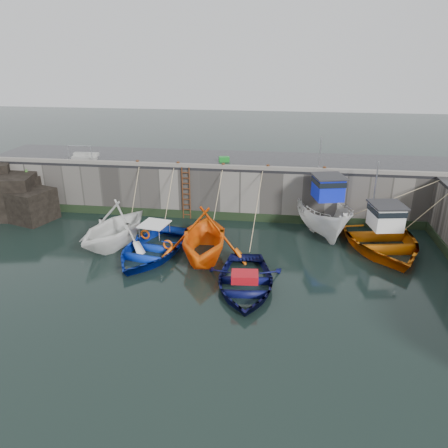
# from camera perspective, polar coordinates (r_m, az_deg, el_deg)

# --- Properties ---
(ground) EXTENTS (120.00, 120.00, 0.00)m
(ground) POSITION_cam_1_polar(r_m,az_deg,el_deg) (17.74, -5.38, -11.15)
(ground) COLOR black
(ground) RESTS_ON ground
(quay_back) EXTENTS (30.00, 5.00, 3.00)m
(quay_back) POSITION_cam_1_polar(r_m,az_deg,el_deg) (28.37, 0.13, 5.25)
(quay_back) COLOR slate
(quay_back) RESTS_ON ground
(road_back) EXTENTS (30.00, 5.00, 0.16)m
(road_back) POSITION_cam_1_polar(r_m,az_deg,el_deg) (27.96, 0.14, 8.35)
(road_back) COLOR black
(road_back) RESTS_ON quay_back
(kerb_back) EXTENTS (30.00, 0.30, 0.20)m
(kerb_back) POSITION_cam_1_polar(r_m,az_deg,el_deg) (25.65, -0.57, 7.52)
(kerb_back) COLOR slate
(kerb_back) RESTS_ON road_back
(algae_back) EXTENTS (30.00, 0.08, 0.50)m
(algae_back) POSITION_cam_1_polar(r_m,az_deg,el_deg) (26.39, -0.61, 1.08)
(algae_back) COLOR black
(algae_back) RESTS_ON ground
(rock_outcrop) EXTENTS (5.85, 4.24, 3.41)m
(rock_outcrop) POSITION_cam_1_polar(r_m,az_deg,el_deg) (29.97, -26.16, 3.40)
(rock_outcrop) COLOR black
(rock_outcrop) RESTS_ON ground
(ladder) EXTENTS (0.51, 0.08, 3.20)m
(ladder) POSITION_cam_1_polar(r_m,az_deg,el_deg) (26.25, -4.97, 3.99)
(ladder) COLOR #3F1E0F
(ladder) RESTS_ON ground
(boat_near_white) EXTENTS (5.66, 6.13, 2.67)m
(boat_near_white) POSITION_cam_1_polar(r_m,az_deg,el_deg) (23.88, -13.90, -2.58)
(boat_near_white) COLOR white
(boat_near_white) RESTS_ON ground
(boat_near_white_rope) EXTENTS (0.04, 3.18, 3.10)m
(boat_near_white_rope) POSITION_cam_1_polar(r_m,az_deg,el_deg) (26.82, -11.33, 0.40)
(boat_near_white_rope) COLOR tan
(boat_near_white_rope) RESTS_ON ground
(boat_near_blue) EXTENTS (4.99, 6.27, 1.16)m
(boat_near_blue) POSITION_cam_1_polar(r_m,az_deg,el_deg) (22.41, -9.46, -3.89)
(boat_near_blue) COLOR #0B2BA8
(boat_near_blue) RESTS_ON ground
(boat_near_blue_rope) EXTENTS (0.04, 3.77, 3.10)m
(boat_near_blue_rope) POSITION_cam_1_polar(r_m,az_deg,el_deg) (25.80, -7.01, -0.20)
(boat_near_blue_rope) COLOR tan
(boat_near_blue_rope) RESTS_ON ground
(boat_near_blacktrim) EXTENTS (5.10, 5.76, 2.82)m
(boat_near_blacktrim) POSITION_cam_1_polar(r_m,az_deg,el_deg) (21.88, -2.60, -4.26)
(boat_near_blacktrim) COLOR orange
(boat_near_blacktrim) RESTS_ON ground
(boat_near_blacktrim_rope) EXTENTS (0.04, 3.70, 3.10)m
(boat_near_blacktrim_rope) POSITION_cam_1_polar(r_m,az_deg,el_deg) (25.31, -1.07, -0.47)
(boat_near_blacktrim_rope) COLOR tan
(boat_near_blacktrim_rope) RESTS_ON ground
(boat_near_navy) EXTENTS (4.10, 5.45, 1.07)m
(boat_near_navy) POSITION_cam_1_polar(r_m,az_deg,el_deg) (19.23, 2.70, -8.23)
(boat_near_navy) COLOR #090D3D
(boat_near_navy) RESTS_ON ground
(boat_near_navy_rope) EXTENTS (0.04, 5.96, 3.10)m
(boat_near_navy_rope) POSITION_cam_1_polar(r_m,az_deg,el_deg) (23.84, 3.85, -2.00)
(boat_near_navy_rope) COLOR tan
(boat_near_navy_rope) RESTS_ON ground
(boat_far_white) EXTENTS (3.80, 6.71, 5.45)m
(boat_far_white) POSITION_cam_1_polar(r_m,az_deg,el_deg) (25.19, 12.71, 1.38)
(boat_far_white) COLOR white
(boat_far_white) RESTS_ON ground
(boat_far_orange) EXTENTS (6.57, 8.28, 4.54)m
(boat_far_orange) POSITION_cam_1_polar(r_m,az_deg,el_deg) (24.35, 19.50, -1.47)
(boat_far_orange) COLOR orange
(boat_far_orange) RESTS_ON ground
(fish_crate) EXTENTS (0.71, 0.53, 0.31)m
(fish_crate) POSITION_cam_1_polar(r_m,az_deg,el_deg) (27.19, 0.01, 8.47)
(fish_crate) COLOR #167922
(fish_crate) RESTS_ON road_back
(railing) EXTENTS (1.60, 1.05, 1.00)m
(railing) POSITION_cam_1_polar(r_m,az_deg,el_deg) (29.19, -17.69, 8.48)
(railing) COLOR #A5A8AD
(railing) RESTS_ON road_back
(bollard_a) EXTENTS (0.18, 0.18, 0.28)m
(bollard_a) POSITION_cam_1_polar(r_m,az_deg,el_deg) (26.90, -11.24, 7.87)
(bollard_a) COLOR #3F1E0F
(bollard_a) RESTS_ON road_back
(bollard_b) EXTENTS (0.18, 0.18, 0.28)m
(bollard_b) POSITION_cam_1_polar(r_m,az_deg,el_deg) (26.21, -6.01, 7.80)
(bollard_b) COLOR #3F1E0F
(bollard_b) RESTS_ON road_back
(bollard_c) EXTENTS (0.18, 0.18, 0.28)m
(bollard_c) POSITION_cam_1_polar(r_m,az_deg,el_deg) (25.71, -0.09, 7.65)
(bollard_c) COLOR #3F1E0F
(bollard_c) RESTS_ON road_back
(bollard_d) EXTENTS (0.18, 0.18, 0.28)m
(bollard_d) POSITION_cam_1_polar(r_m,az_deg,el_deg) (25.50, 5.75, 7.41)
(bollard_d) COLOR #3F1E0F
(bollard_d) RESTS_ON road_back
(bollard_e) EXTENTS (0.18, 0.18, 0.28)m
(bollard_e) POSITION_cam_1_polar(r_m,az_deg,el_deg) (25.59, 12.98, 7.02)
(bollard_e) COLOR #3F1E0F
(bollard_e) RESTS_ON road_back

